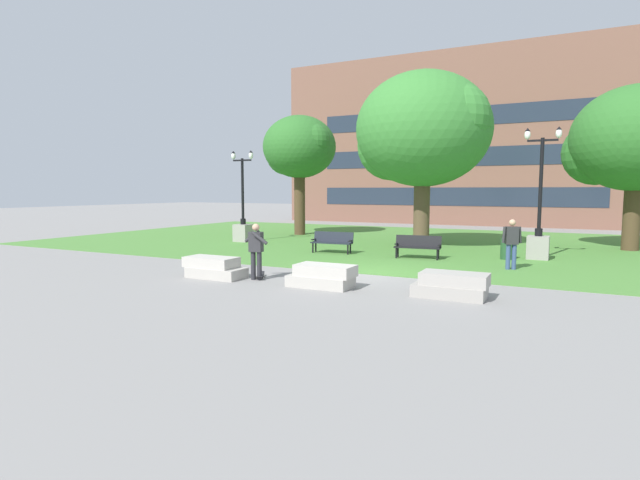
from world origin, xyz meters
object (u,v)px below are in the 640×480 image
at_px(person_skateboarder, 256,248).
at_px(lamp_post_left, 243,223).
at_px(lamp_post_right, 539,233).
at_px(trash_bin, 507,247).
at_px(park_bench_near_left, 418,245).
at_px(concrete_block_center, 214,268).
at_px(person_bystander_near_lawn, 512,241).
at_px(concrete_block_left, 323,276).
at_px(skateboard, 261,275).
at_px(park_bench_near_right, 332,241).
at_px(concrete_block_right, 452,286).

bearing_deg(person_skateboarder, lamp_post_left, 127.49).
distance_m(lamp_post_right, trash_bin, 1.38).
bearing_deg(park_bench_near_left, concrete_block_center, -122.73).
xyz_separation_m(trash_bin, person_bystander_near_lawn, (0.42, -2.57, 0.48)).
bearing_deg(concrete_block_center, lamp_post_left, 120.70).
height_order(concrete_block_center, lamp_post_right, lamp_post_right).
relative_size(concrete_block_center, trash_bin, 2.01).
height_order(concrete_block_left, park_bench_near_left, park_bench_near_left).
distance_m(concrete_block_center, person_bystander_near_lawn, 9.93).
xyz_separation_m(concrete_block_left, trash_bin, (3.97, 8.15, 0.20)).
xyz_separation_m(person_skateboarder, skateboard, (-0.06, 0.32, -0.89)).
xyz_separation_m(person_skateboarder, park_bench_near_right, (-0.66, 6.76, -0.44)).
bearing_deg(person_bystander_near_lawn, park_bench_near_right, 170.02).
relative_size(concrete_block_left, person_bystander_near_lawn, 1.10).
xyz_separation_m(concrete_block_center, skateboard, (1.34, 0.58, -0.22)).
height_order(park_bench_near_right, lamp_post_right, lamp_post_right).
distance_m(concrete_block_center, skateboard, 1.47).
relative_size(park_bench_near_left, person_bystander_near_lawn, 1.08).
bearing_deg(concrete_block_right, park_bench_near_right, 134.41).
bearing_deg(lamp_post_left, lamp_post_right, -1.03).
xyz_separation_m(concrete_block_left, skateboard, (-2.36, 0.43, -0.22)).
xyz_separation_m(park_bench_near_left, lamp_post_right, (4.25, 1.97, 0.51)).
bearing_deg(park_bench_near_left, lamp_post_left, 167.40).
distance_m(concrete_block_center, concrete_block_left, 3.70).
height_order(park_bench_near_left, lamp_post_left, lamp_post_left).
bearing_deg(park_bench_near_right, lamp_post_right, 13.64).
bearing_deg(lamp_post_left, park_bench_near_left, -12.60).
distance_m(person_skateboarder, person_bystander_near_lawn, 8.64).
distance_m(person_skateboarder, park_bench_near_right, 6.81).
bearing_deg(person_bystander_near_lawn, skateboard, -142.65).
relative_size(person_skateboarder, lamp_post_left, 0.36).
bearing_deg(skateboard, concrete_block_center, -156.65).
bearing_deg(park_bench_near_left, skateboard, -116.21).
xyz_separation_m(lamp_post_left, person_bystander_near_lawn, (13.56, -3.49, -0.00)).
relative_size(skateboard, person_bystander_near_lawn, 0.57).
bearing_deg(person_bystander_near_lawn, trash_bin, 99.27).
distance_m(trash_bin, person_bystander_near_lawn, 2.65).
bearing_deg(lamp_post_left, concrete_block_left, -44.68).
distance_m(concrete_block_center, lamp_post_right, 12.54).
bearing_deg(trash_bin, person_skateboarder, -127.93).
relative_size(lamp_post_right, person_bystander_near_lawn, 2.98).
height_order(lamp_post_right, trash_bin, lamp_post_right).
bearing_deg(person_skateboarder, concrete_block_left, -2.76).
relative_size(concrete_block_center, park_bench_near_right, 1.05).
bearing_deg(park_bench_near_left, concrete_block_right, -67.47).
xyz_separation_m(person_skateboarder, lamp_post_right, (7.34, 8.70, 0.08)).
relative_size(skateboard, trash_bin, 1.02).
height_order(lamp_post_left, trash_bin, lamp_post_left).
bearing_deg(park_bench_near_left, concrete_block_left, -96.61).
distance_m(skateboard, lamp_post_right, 11.23).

